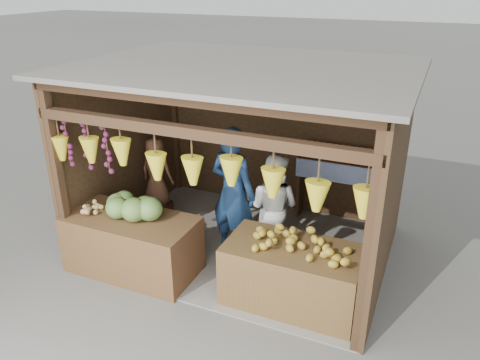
% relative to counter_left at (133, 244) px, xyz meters
% --- Properties ---
extents(ground, '(80.00, 80.00, 0.00)m').
position_rel_counter_left_xyz_m(ground, '(1.12, 1.14, -0.40)').
color(ground, '#514F49').
rests_on(ground, ground).
extents(stall_structure, '(4.30, 3.30, 2.66)m').
position_rel_counter_left_xyz_m(stall_structure, '(1.09, 1.09, 1.27)').
color(stall_structure, slate).
rests_on(stall_structure, ground).
extents(back_shelf, '(1.25, 0.32, 1.32)m').
position_rel_counter_left_xyz_m(back_shelf, '(2.17, 2.42, 0.48)').
color(back_shelf, '#382314').
rests_on(back_shelf, ground).
extents(counter_left, '(1.74, 0.85, 0.80)m').
position_rel_counter_left_xyz_m(counter_left, '(0.00, 0.00, 0.00)').
color(counter_left, '#4C2E19').
rests_on(counter_left, ground).
extents(counter_right, '(1.62, 0.85, 0.78)m').
position_rel_counter_left_xyz_m(counter_right, '(2.18, 0.18, -0.01)').
color(counter_right, '#4D3319').
rests_on(counter_right, ground).
extents(stool, '(0.33, 0.33, 0.31)m').
position_rel_counter_left_xyz_m(stool, '(-0.46, 1.35, -0.24)').
color(stool, black).
rests_on(stool, ground).
extents(man_standing, '(0.78, 0.59, 1.91)m').
position_rel_counter_left_xyz_m(man_standing, '(1.06, 0.93, 0.56)').
color(man_standing, '#132A4A').
rests_on(man_standing, ground).
extents(woman_standing, '(0.80, 0.65, 1.55)m').
position_rel_counter_left_xyz_m(woman_standing, '(1.59, 1.08, 0.38)').
color(woman_standing, silver).
rests_on(woman_standing, ground).
extents(vendor_seated, '(0.54, 0.36, 1.11)m').
position_rel_counter_left_xyz_m(vendor_seated, '(-0.46, 1.35, 0.46)').
color(vendor_seated, brown).
rests_on(vendor_seated, stool).
extents(melon_pile, '(1.00, 0.50, 0.32)m').
position_rel_counter_left_xyz_m(melon_pile, '(-0.05, 0.05, 0.56)').
color(melon_pile, '#234F15').
rests_on(melon_pile, counter_left).
extents(tanfruit_pile, '(0.34, 0.40, 0.13)m').
position_rel_counter_left_xyz_m(tanfruit_pile, '(-0.58, -0.07, 0.46)').
color(tanfruit_pile, tan).
rests_on(tanfruit_pile, counter_left).
extents(mango_pile, '(1.40, 0.64, 0.22)m').
position_rel_counter_left_xyz_m(mango_pile, '(2.22, 0.18, 0.49)').
color(mango_pile, '#B86C18').
rests_on(mango_pile, counter_right).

